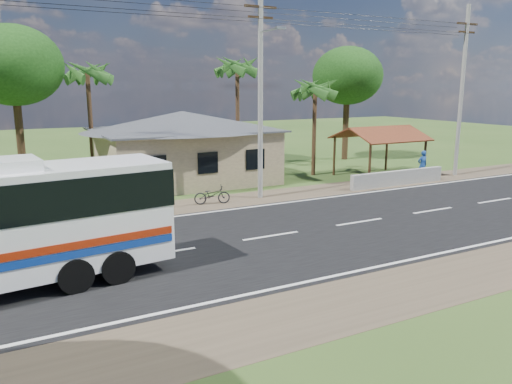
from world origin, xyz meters
The scene contains 13 objects.
ground centered at (0.00, 0.00, 0.00)m, with size 120.00×120.00×0.00m, color #2E4D1B.
road centered at (0.00, 0.00, 0.01)m, with size 120.00×16.00×0.03m.
house centered at (1.00, 13.00, 2.64)m, with size 12.40×10.00×5.00m.
waiting_shed centered at (13.00, 8.50, 2.73)m, with size 5.20×4.48×3.35m.
concrete_barrier centered at (12.00, 5.60, 0.45)m, with size 7.00×0.30×0.90m, color #9E9E99.
utility_poles centered at (2.67, 6.49, 5.77)m, with size 32.80×2.22×11.00m.
palm_near centered at (9.50, 11.00, 5.71)m, with size 2.80×2.80×6.70m.
palm_mid centered at (6.00, 15.50, 7.16)m, with size 2.80×2.80×8.20m.
palm_far centered at (-4.00, 16.00, 6.68)m, with size 2.80×2.80×7.70m.
tree_behind_house centered at (-8.00, 18.00, 7.12)m, with size 6.00×6.00×9.61m.
tree_behind_shed centered at (16.00, 16.00, 6.68)m, with size 5.60×5.60×9.02m.
motorcycle centered at (0.10, 6.30, 0.48)m, with size 0.64×1.83×0.96m, color black.
person centered at (14.66, 6.26, 0.95)m, with size 0.69×0.45×1.89m, color navy.
Camera 1 is at (-9.48, -16.71, 5.91)m, focal length 35.00 mm.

